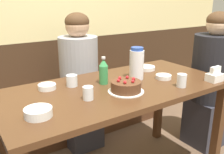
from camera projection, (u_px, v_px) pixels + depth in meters
back_wall at (53, 7)px, 2.34m from camera, size 4.80×0.04×2.50m
bench_seat at (69, 114)px, 2.48m from camera, size 2.16×0.38×0.46m
dining_table at (117, 100)px, 1.68m from camera, size 1.53×0.74×0.78m
birthday_cake at (126, 87)px, 1.54m from camera, size 0.22×0.22×0.09m
water_pitcher at (137, 64)px, 1.76m from camera, size 0.10×0.10×0.23m
soju_bottle at (104, 71)px, 1.67m from camera, size 0.06×0.06×0.19m
napkin_holder at (215, 76)px, 1.74m from camera, size 0.11×0.08×0.11m
bowl_soup_white at (47, 87)px, 1.59m from camera, size 0.11×0.11×0.03m
bowl_rice_small at (38, 112)px, 1.22m from camera, size 0.14×0.14×0.04m
bowl_side_dish at (146, 68)px, 2.02m from camera, size 0.14×0.14×0.03m
bowl_sauce_shallow at (164, 77)px, 1.80m from camera, size 0.11×0.11×0.03m
glass_water_tall at (88, 93)px, 1.42m from camera, size 0.06×0.06×0.08m
glass_tumbler_short at (72, 81)px, 1.64m from camera, size 0.07×0.07×0.08m
glass_shot_small at (182, 80)px, 1.62m from camera, size 0.06×0.06×0.09m
person_grey_tee at (80, 85)px, 2.22m from camera, size 0.34×0.34×1.22m
person_dark_striped at (211, 83)px, 2.24m from camera, size 0.36×0.36×1.23m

